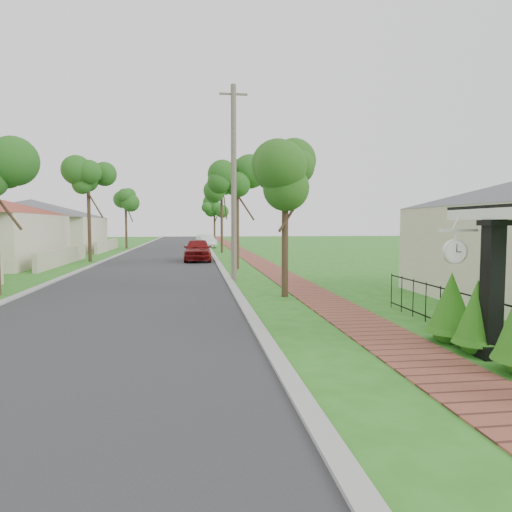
{
  "coord_description": "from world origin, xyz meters",
  "views": [
    {
      "loc": [
        -0.79,
        -8.55,
        2.44
      ],
      "look_at": [
        0.99,
        4.65,
        1.5
      ],
      "focal_mm": 32.0,
      "sensor_mm": 36.0,
      "label": 1
    }
  ],
  "objects": [
    {
      "name": "ground",
      "position": [
        0.0,
        0.0,
        0.0
      ],
      "size": [
        160.0,
        160.0,
        0.0
      ],
      "primitive_type": "plane",
      "color": "#296F1A",
      "rests_on": "ground"
    },
    {
      "name": "road",
      "position": [
        -3.0,
        20.0,
        0.0
      ],
      "size": [
        7.0,
        120.0,
        0.02
      ],
      "primitive_type": "cube",
      "color": "#28282B",
      "rests_on": "ground"
    },
    {
      "name": "kerb_right",
      "position": [
        0.65,
        20.0,
        0.0
      ],
      "size": [
        0.3,
        120.0,
        0.1
      ],
      "primitive_type": "cube",
      "color": "#9E9E99",
      "rests_on": "ground"
    },
    {
      "name": "kerb_left",
      "position": [
        -6.65,
        20.0,
        0.0
      ],
      "size": [
        0.3,
        120.0,
        0.1
      ],
      "primitive_type": "cube",
      "color": "#9E9E99",
      "rests_on": "ground"
    },
    {
      "name": "sidewalk",
      "position": [
        3.25,
        20.0,
        0.0
      ],
      "size": [
        1.5,
        120.0,
        0.03
      ],
      "primitive_type": "cube",
      "color": "brown",
      "rests_on": "ground"
    },
    {
      "name": "porch_post",
      "position": [
        4.55,
        -1.0,
        1.12
      ],
      "size": [
        0.48,
        0.48,
        2.52
      ],
      "color": "black",
      "rests_on": "ground"
    },
    {
      "name": "picket_fence",
      "position": [
        4.9,
        -0.0,
        0.53
      ],
      "size": [
        0.03,
        8.02,
        1.0
      ],
      "color": "black",
      "rests_on": "ground"
    },
    {
      "name": "street_trees",
      "position": [
        -2.87,
        26.84,
        4.54
      ],
      "size": [
        10.7,
        37.65,
        5.89
      ],
      "color": "#382619",
      "rests_on": "ground"
    },
    {
      "name": "hedge_row",
      "position": [
        4.45,
        -1.58,
        0.76
      ],
      "size": [
        0.89,
        4.44,
        1.81
      ],
      "color": "#246313",
      "rests_on": "ground"
    },
    {
      "name": "far_house_grey",
      "position": [
        -14.97,
        34.0,
        2.34
      ],
      "size": [
        15.56,
        15.56,
        4.6
      ],
      "color": "beige",
      "rests_on": "ground"
    },
    {
      "name": "parked_car_red",
      "position": [
        -0.59,
        21.43,
        0.74
      ],
      "size": [
        1.81,
        4.35,
        1.47
      ],
      "primitive_type": "imported",
      "rotation": [
        0.0,
        0.0,
        -0.02
      ],
      "color": "maroon",
      "rests_on": "ground"
    },
    {
      "name": "parked_car_white",
      "position": [
        0.4,
        38.29,
        0.67
      ],
      "size": [
        2.11,
        4.27,
        1.34
      ],
      "primitive_type": "imported",
      "rotation": [
        0.0,
        0.0,
        0.17
      ],
      "color": "white",
      "rests_on": "ground"
    },
    {
      "name": "near_tree",
      "position": [
        2.2,
        6.36,
        3.82
      ],
      "size": [
        1.88,
        1.88,
        4.81
      ],
      "color": "#382619",
      "rests_on": "ground"
    },
    {
      "name": "utility_pole",
      "position": [
        0.9,
        11.09,
        4.22
      ],
      "size": [
        1.2,
        0.24,
        8.32
      ],
      "color": "#706457",
      "rests_on": "ground"
    },
    {
      "name": "station_clock",
      "position": [
        4.05,
        -0.6,
        1.95
      ],
      "size": [
        0.78,
        0.13,
        0.66
      ],
      "color": "white",
      "rests_on": "ground"
    }
  ]
}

